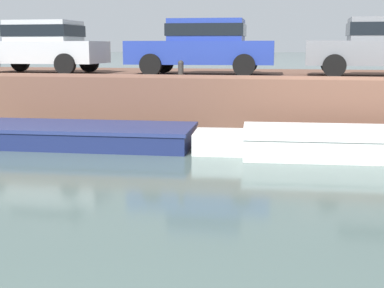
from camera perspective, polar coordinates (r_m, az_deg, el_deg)
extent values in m
plane|color=#4C605B|center=(7.84, -0.15, -6.47)|extent=(400.00, 400.00, 0.00)
cube|color=brown|center=(16.39, 5.75, 4.97)|extent=(60.00, 6.00, 1.47)
cube|color=brown|center=(13.48, 4.71, 7.13)|extent=(60.00, 0.24, 0.08)
cube|color=navy|center=(12.69, -11.78, 0.75)|extent=(5.26, 2.09, 0.39)
cube|color=navy|center=(12.65, -11.82, 1.81)|extent=(5.33, 2.16, 0.08)
cube|color=brown|center=(12.54, -10.13, 1.33)|extent=(0.31, 1.70, 0.06)
cube|color=white|center=(11.88, 18.80, -0.10)|extent=(5.55, 2.40, 0.45)
cube|color=white|center=(11.65, 2.94, 0.25)|extent=(1.16, 1.20, 0.45)
cube|color=white|center=(11.84, 18.88, 1.16)|extent=(5.61, 2.46, 0.08)
cube|color=#B7BABC|center=(16.87, -15.86, 9.40)|extent=(3.84, 1.77, 0.64)
cube|color=#B7BABC|center=(16.81, -15.49, 11.53)|extent=(1.93, 1.53, 0.60)
cube|color=black|center=(16.81, -15.49, 11.53)|extent=(2.01, 1.57, 0.33)
cylinder|color=black|center=(18.20, -17.87, 8.34)|extent=(0.60, 0.19, 0.60)
cylinder|color=black|center=(15.58, -13.39, 8.28)|extent=(0.60, 0.19, 0.60)
cylinder|color=black|center=(17.17, -10.92, 8.55)|extent=(0.60, 0.19, 0.60)
cube|color=#233893|center=(15.34, 0.98, 9.73)|extent=(4.15, 1.83, 0.64)
cube|color=#233893|center=(15.32, 1.61, 12.04)|extent=(2.09, 1.56, 0.60)
cube|color=black|center=(15.32, 1.61, 12.04)|extent=(2.18, 1.60, 0.33)
cylinder|color=black|center=(14.72, -4.45, 8.42)|extent=(0.61, 0.20, 0.60)
cylinder|color=black|center=(16.42, -3.04, 8.64)|extent=(0.61, 0.20, 0.60)
cylinder|color=black|center=(14.36, 5.57, 8.36)|extent=(0.61, 0.20, 0.60)
cylinder|color=black|center=(16.09, 5.94, 8.57)|extent=(0.61, 0.20, 0.60)
cube|color=slate|center=(15.28, 19.36, 9.15)|extent=(3.88, 1.75, 0.64)
cylinder|color=black|center=(14.32, 14.94, 8.05)|extent=(0.60, 0.19, 0.60)
cylinder|color=black|center=(16.04, 14.63, 8.28)|extent=(0.60, 0.19, 0.60)
cylinder|color=#2D2B28|center=(13.82, -1.20, 7.81)|extent=(0.14, 0.14, 0.35)
sphere|color=#2D2B28|center=(13.81, -1.21, 8.61)|extent=(0.15, 0.15, 0.15)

